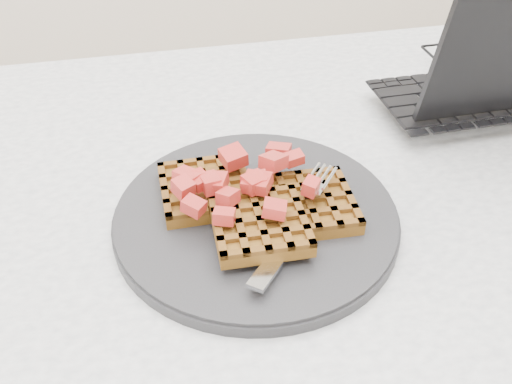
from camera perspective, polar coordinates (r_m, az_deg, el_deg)
table at (r=0.69m, az=4.03°, el=-8.16°), size 1.20×0.80×0.75m
plate at (r=0.58m, az=0.00°, el=-2.49°), size 0.29×0.29×0.02m
waffles at (r=0.56m, az=0.10°, el=-1.25°), size 0.19×0.16×0.03m
strawberry_pile at (r=0.55m, az=0.00°, el=1.15°), size 0.15×0.15×0.02m
fork at (r=0.55m, az=4.37°, el=-3.10°), size 0.13×0.16×0.02m
laptop at (r=0.84m, az=23.31°, el=10.93°), size 0.35×0.26×0.24m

